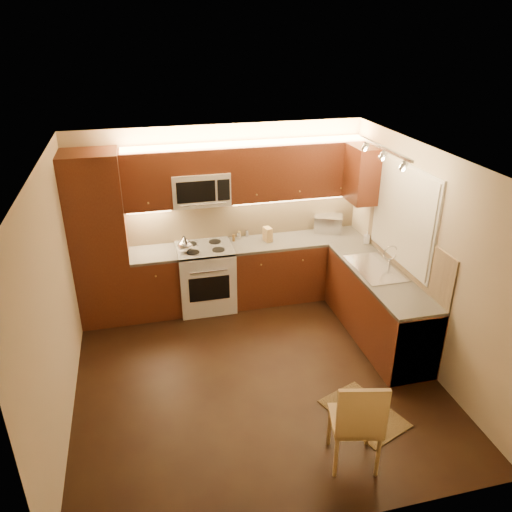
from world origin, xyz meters
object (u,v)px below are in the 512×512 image
object	(u,v)px
sink	(377,263)
knife_block	(268,234)
microwave	(200,188)
toaster_oven	(328,223)
stove	(206,277)
soap_bottle	(367,237)
dining_chair	(355,419)
kettle	(185,244)

from	to	relation	value
sink	knife_block	xyz separation A→B (m)	(-1.09, 1.18, 0.02)
microwave	toaster_oven	bearing A→B (deg)	1.93
stove	microwave	xyz separation A→B (m)	(0.00, 0.14, 1.26)
sink	soap_bottle	bearing A→B (deg)	73.34
sink	soap_bottle	size ratio (longest dim) A/B	5.10
microwave	sink	world-z (taller)	microwave
stove	microwave	distance (m)	1.27
knife_block	dining_chair	size ratio (longest dim) A/B	0.20
stove	toaster_oven	distance (m)	1.96
microwave	kettle	world-z (taller)	microwave
microwave	soap_bottle	size ratio (longest dim) A/B	4.50
sink	knife_block	size ratio (longest dim) A/B	4.33
stove	sink	xyz separation A→B (m)	(2.00, -1.12, 0.52)
sink	kettle	distance (m)	2.50
kettle	toaster_oven	distance (m)	2.16
microwave	stove	bearing A→B (deg)	-90.00
stove	sink	bearing A→B (deg)	-29.36
microwave	dining_chair	size ratio (longest dim) A/B	0.78
dining_chair	kettle	bearing A→B (deg)	123.62
dining_chair	knife_block	bearing A→B (deg)	102.21
dining_chair	soap_bottle	bearing A→B (deg)	76.48
knife_block	soap_bottle	xyz separation A→B (m)	(1.32, -0.40, -0.01)
kettle	knife_block	bearing A→B (deg)	-4.83
knife_block	soap_bottle	size ratio (longest dim) A/B	1.18
kettle	toaster_oven	world-z (taller)	kettle
dining_chair	stove	bearing A→B (deg)	118.59
toaster_oven	knife_block	size ratio (longest dim) A/B	2.01
microwave	soap_bottle	world-z (taller)	microwave
toaster_oven	dining_chair	world-z (taller)	toaster_oven
knife_block	soap_bottle	distance (m)	1.38
sink	soap_bottle	world-z (taller)	soap_bottle
microwave	knife_block	xyz separation A→B (m)	(0.91, -0.08, -0.72)
toaster_oven	dining_chair	size ratio (longest dim) A/B	0.41
microwave	kettle	distance (m)	0.77
stove	dining_chair	world-z (taller)	dining_chair
microwave	soap_bottle	bearing A→B (deg)	-12.29
stove	sink	world-z (taller)	sink
knife_block	dining_chair	distance (m)	3.19
stove	toaster_oven	size ratio (longest dim) A/B	2.30
stove	knife_block	world-z (taller)	knife_block
soap_bottle	kettle	bearing A→B (deg)	-164.08
toaster_oven	soap_bottle	world-z (taller)	toaster_oven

